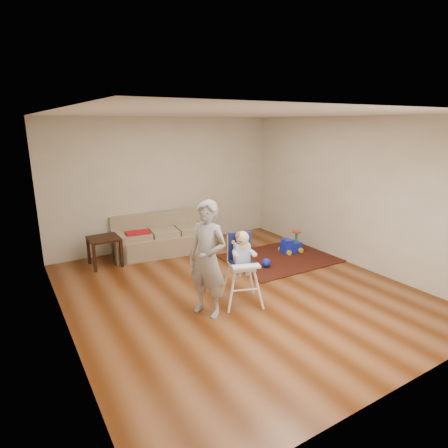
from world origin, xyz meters
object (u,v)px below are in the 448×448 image
side_table (105,251)px  high_chair (242,269)px  toy_ball (266,263)px  sofa (164,234)px  adult (207,259)px  ride_on_toy (291,242)px

side_table → high_chair: (1.33, -2.58, 0.26)m
toy_ball → high_chair: bearing=-141.8°
side_table → sofa: bearing=5.4°
adult → ride_on_toy: bearing=89.8°
high_chair → adult: (-0.57, -0.01, 0.27)m
high_chair → adult: 0.63m
adult → side_table: bearing=169.7°
side_table → adult: (0.76, -2.59, 0.53)m
high_chair → side_table: bearing=136.5°
side_table → high_chair: bearing=-62.7°
sofa → adult: 2.78m
sofa → toy_ball: size_ratio=12.59×
side_table → adult: 2.75m
high_chair → adult: adult is taller
sofa → high_chair: (0.11, -2.69, 0.14)m
toy_ball → high_chair: size_ratio=0.15×
ride_on_toy → toy_ball: 1.03m
toy_ball → adult: bearing=-151.9°
ride_on_toy → high_chair: 2.48m
sofa → side_table: bearing=-167.6°
ride_on_toy → adult: adult is taller
side_table → ride_on_toy: (3.42, -1.27, -0.04)m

